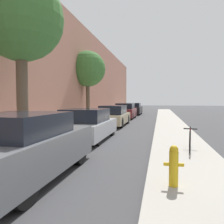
{
  "coord_description": "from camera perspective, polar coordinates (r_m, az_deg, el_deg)",
  "views": [
    {
      "loc": [
        2.16,
        1.03,
        1.73
      ],
      "look_at": [
        -0.13,
        11.71,
        1.15
      ],
      "focal_mm": 35.85,
      "sensor_mm": 36.0,
      "label": 1
    }
  ],
  "objects": [
    {
      "name": "street_tree_far",
      "position": [
        18.01,
        -6.22,
        10.78
      ],
      "size": [
        2.79,
        2.79,
        5.47
      ],
      "color": "brown",
      "rests_on": "sidewalk_left"
    },
    {
      "name": "parked_car_champagne",
      "position": [
        15.24,
        0.42,
        -1.04
      ],
      "size": [
        1.71,
        4.47,
        1.37
      ],
      "color": "black",
      "rests_on": "ground"
    },
    {
      "name": "ground_plane",
      "position": [
        15.23,
        3.85,
        -3.49
      ],
      "size": [
        120.0,
        120.0,
        0.0
      ],
      "primitive_type": "plane",
      "color": "#3D3D3F"
    },
    {
      "name": "bicycle",
      "position": [
        7.67,
        19.29,
        -6.48
      ],
      "size": [
        0.44,
        1.72,
        0.71
      ],
      "rotation": [
        0.0,
        0.0,
        -0.13
      ],
      "color": "black",
      "rests_on": "sidewalk_right"
    },
    {
      "name": "building_facade_left",
      "position": [
        16.43,
        -11.19,
        10.49
      ],
      "size": [
        0.7,
        52.0,
        7.76
      ],
      "color": "tan",
      "rests_on": "ground"
    },
    {
      "name": "sidewalk_right",
      "position": [
        15.08,
        14.84,
        -3.42
      ],
      "size": [
        2.0,
        52.0,
        0.12
      ],
      "color": "#ADA89E",
      "rests_on": "ground"
    },
    {
      "name": "parked_car_maroon",
      "position": [
        21.15,
        3.44,
        0.19
      ],
      "size": [
        1.74,
        3.99,
        1.44
      ],
      "color": "black",
      "rests_on": "ground"
    },
    {
      "name": "parked_car_grey",
      "position": [
        5.35,
        -21.96,
        -8.26
      ],
      "size": [
        1.9,
        4.06,
        1.45
      ],
      "color": "black",
      "rests_on": "ground"
    },
    {
      "name": "street_tree_near",
      "position": [
        8.42,
        -22.26,
        20.95
      ],
      "size": [
        2.79,
        2.79,
        5.68
      ],
      "color": "brown",
      "rests_on": "sidewalk_left"
    },
    {
      "name": "fire_hydrant",
      "position": [
        4.43,
        15.46,
        -12.94
      ],
      "size": [
        0.37,
        0.17,
        0.77
      ],
      "color": "gold",
      "rests_on": "sidewalk_right"
    },
    {
      "name": "sidewalk_left",
      "position": [
        15.89,
        -6.56,
        -3.01
      ],
      "size": [
        2.0,
        52.0,
        0.12
      ],
      "color": "#ADA89E",
      "rests_on": "ground"
    },
    {
      "name": "parked_car_black",
      "position": [
        27.02,
        5.43,
        0.78
      ],
      "size": [
        1.9,
        4.42,
        1.4
      ],
      "color": "black",
      "rests_on": "ground"
    },
    {
      "name": "parked_car_silver",
      "position": [
        9.89,
        -6.46,
        -3.32
      ],
      "size": [
        1.87,
        4.09,
        1.35
      ],
      "color": "black",
      "rests_on": "ground"
    }
  ]
}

